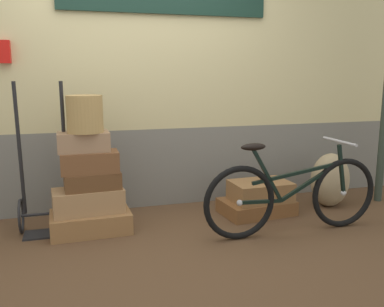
{
  "coord_description": "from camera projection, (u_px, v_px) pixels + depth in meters",
  "views": [
    {
      "loc": [
        -0.67,
        -3.42,
        1.37
      ],
      "look_at": [
        0.37,
        0.12,
        0.67
      ],
      "focal_mm": 39.26,
      "sensor_mm": 36.0,
      "label": 1
    }
  ],
  "objects": [
    {
      "name": "station_building",
      "position": [
        138.0,
        85.0,
        4.23
      ],
      "size": [
        7.31,
        0.74,
        2.51
      ],
      "color": "slate",
      "rests_on": "ground"
    },
    {
      "name": "suitcase_6",
      "position": [
        260.0,
        191.0,
        4.12
      ],
      "size": [
        0.58,
        0.41,
        0.19
      ],
      "primitive_type": "cube",
      "rotation": [
        0.0,
        0.0,
        0.04
      ],
      "color": "olive",
      "rests_on": "suitcase_5"
    },
    {
      "name": "suitcase_4",
      "position": [
        83.0,
        142.0,
        3.59
      ],
      "size": [
        0.44,
        0.27,
        0.16
      ],
      "primitive_type": "cube",
      "rotation": [
        0.0,
        0.0,
        0.02
      ],
      "color": "#937051",
      "rests_on": "suitcase_3"
    },
    {
      "name": "ground",
      "position": [
        155.0,
        236.0,
        3.67
      ],
      "size": [
        9.31,
        5.2,
        0.06
      ],
      "primitive_type": "cube",
      "color": "#513823"
    },
    {
      "name": "suitcase_2",
      "position": [
        92.0,
        181.0,
        3.62
      ],
      "size": [
        0.49,
        0.29,
        0.15
      ],
      "primitive_type": "cube",
      "rotation": [
        0.0,
        0.0,
        0.06
      ],
      "color": "brown",
      "rests_on": "suitcase_1"
    },
    {
      "name": "suitcase_0",
      "position": [
        91.0,
        222.0,
        3.68
      ],
      "size": [
        0.69,
        0.44,
        0.18
      ],
      "primitive_type": "cube",
      "rotation": [
        0.0,
        0.0,
        0.03
      ],
      "color": "olive",
      "rests_on": "ground"
    },
    {
      "name": "suitcase_3",
      "position": [
        90.0,
        162.0,
        3.59
      ],
      "size": [
        0.48,
        0.26,
        0.18
      ],
      "primitive_type": "cube",
      "rotation": [
        0.0,
        0.0,
        -0.0
      ],
      "color": "brown",
      "rests_on": "suitcase_2"
    },
    {
      "name": "wicker_basket",
      "position": [
        85.0,
        114.0,
        3.53
      ],
      "size": [
        0.3,
        0.3,
        0.31
      ],
      "primitive_type": "cylinder",
      "color": "#A8844C",
      "rests_on": "suitcase_4"
    },
    {
      "name": "bicycle",
      "position": [
        293.0,
        195.0,
        3.61
      ],
      "size": [
        1.64,
        0.46,
        0.81
      ],
      "color": "black",
      "rests_on": "ground"
    },
    {
      "name": "luggage_trolley",
      "position": [
        46.0,
        199.0,
        3.66
      ],
      "size": [
        0.45,
        0.37,
        1.31
      ],
      "color": "black",
      "rests_on": "ground"
    },
    {
      "name": "suitcase_1",
      "position": [
        88.0,
        201.0,
        3.64
      ],
      "size": [
        0.62,
        0.35,
        0.21
      ],
      "primitive_type": "cube",
      "rotation": [
        0.0,
        0.0,
        0.08
      ],
      "color": "#9E754C",
      "rests_on": "suitcase_0"
    },
    {
      "name": "suitcase_5",
      "position": [
        256.0,
        207.0,
        4.16
      ],
      "size": [
        0.73,
        0.53,
        0.14
      ],
      "primitive_type": "cube",
      "rotation": [
        0.0,
        0.0,
        0.11
      ],
      "color": "brown",
      "rests_on": "ground"
    },
    {
      "name": "burlap_sack",
      "position": [
        330.0,
        180.0,
        4.36
      ],
      "size": [
        0.41,
        0.35,
        0.56
      ],
      "primitive_type": "ellipsoid",
      "color": "#9E8966",
      "rests_on": "ground"
    }
  ]
}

